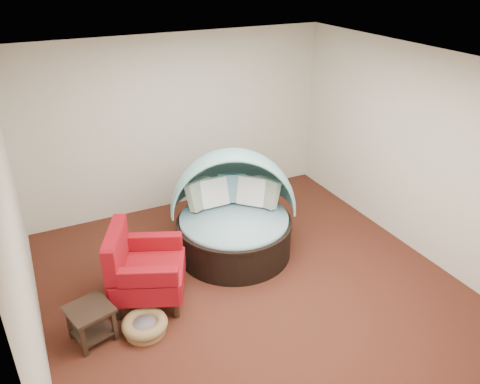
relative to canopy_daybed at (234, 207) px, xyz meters
name	(u,v)px	position (x,y,z in m)	size (l,w,h in m)	color
floor	(249,282)	(-0.16, -0.80, -0.68)	(5.00, 5.00, 0.00)	#4D2216
wall_back	(178,124)	(-0.16, 1.70, 0.72)	(5.00, 5.00, 0.00)	beige
wall_front	(404,321)	(-0.16, -3.30, 0.72)	(5.00, 5.00, 0.00)	beige
wall_left	(18,237)	(-2.66, -0.80, 0.72)	(5.00, 5.00, 0.00)	beige
wall_right	(411,151)	(2.34, -0.80, 0.72)	(5.00, 5.00, 0.00)	beige
ceiling	(251,65)	(-0.16, -0.80, 2.12)	(5.00, 5.00, 0.00)	white
canopy_daybed	(234,207)	(0.00, 0.00, 0.00)	(2.12, 2.10, 1.47)	black
pet_basket	(145,325)	(-1.62, -1.07, -0.59)	(0.68, 0.68, 0.18)	brown
red_armchair	(142,268)	(-1.46, -0.52, -0.22)	(1.12, 1.12, 1.00)	black
side_table	(91,319)	(-2.16, -0.92, -0.41)	(0.55, 0.55, 0.43)	black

